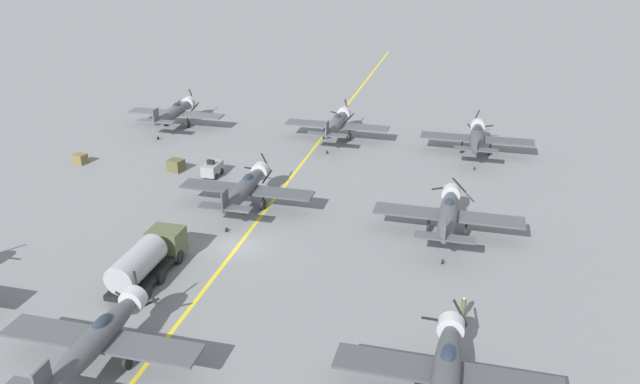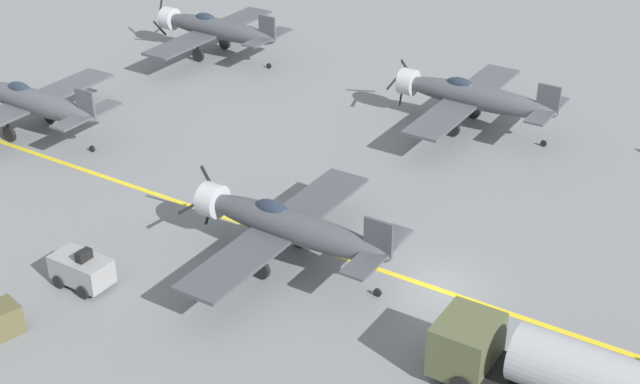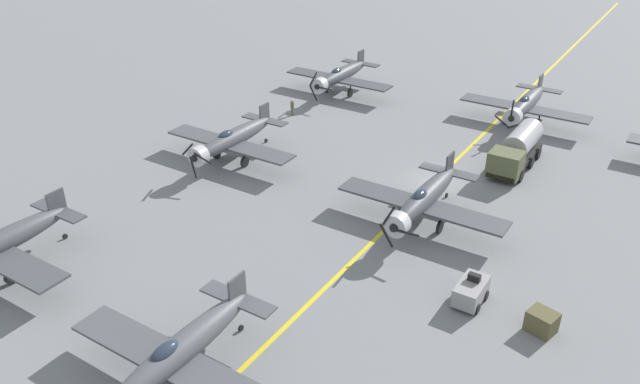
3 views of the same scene
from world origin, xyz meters
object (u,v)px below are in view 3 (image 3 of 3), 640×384
at_px(airplane_mid_right, 232,139).
at_px(ground_crew_walking, 292,107).
at_px(fuel_tanker, 517,150).
at_px(supply_crate_by_tanker, 542,322).
at_px(airplane_near_center, 526,104).
at_px(airplane_far_center, 178,352).
at_px(airplane_mid_center, 423,199).
at_px(tow_tractor, 471,291).
at_px(airplane_near_right, 340,75).

distance_m(airplane_mid_right, ground_crew_walking, 11.44).
xyz_separation_m(fuel_tanker, supply_crate_by_tanker, (-7.36, 19.32, -0.89)).
bearing_deg(airplane_near_center, airplane_far_center, 75.11).
bearing_deg(airplane_mid_right, airplane_far_center, 114.63).
bearing_deg(airplane_mid_center, airplane_near_center, -90.75).
distance_m(airplane_far_center, supply_crate_by_tanker, 19.11).
bearing_deg(airplane_mid_center, tow_tractor, 133.38).
distance_m(fuel_tanker, supply_crate_by_tanker, 20.70).
bearing_deg(fuel_tanker, supply_crate_by_tanker, 110.86).
height_order(airplane_mid_right, supply_crate_by_tanker, airplane_mid_right).
bearing_deg(fuel_tanker, airplane_near_center, -77.46).
bearing_deg(tow_tractor, ground_crew_walking, -36.30).
relative_size(airplane_mid_center, airplane_near_center, 1.00).
bearing_deg(airplane_near_center, airplane_mid_right, 40.37).
bearing_deg(tow_tractor, airplane_mid_center, -47.28).
relative_size(airplane_mid_right, airplane_near_center, 1.00).
bearing_deg(airplane_near_center, airplane_near_right, -3.29).
relative_size(airplane_mid_right, airplane_far_center, 1.00).
bearing_deg(supply_crate_by_tanker, airplane_mid_center, -33.86).
distance_m(ground_crew_walking, supply_crate_by_tanker, 34.94).
height_order(airplane_near_right, ground_crew_walking, airplane_near_right).
height_order(airplane_mid_center, airplane_far_center, airplane_far_center).
relative_size(fuel_tanker, supply_crate_by_tanker, 5.41).
bearing_deg(ground_crew_walking, fuel_tanker, -178.86).
xyz_separation_m(airplane_mid_center, supply_crate_by_tanker, (-10.05, 6.74, -1.40)).
relative_size(fuel_tanker, tow_tractor, 3.08).
height_order(airplane_mid_center, supply_crate_by_tanker, airplane_mid_center).
height_order(airplane_mid_center, airplane_mid_right, airplane_mid_center).
distance_m(airplane_near_center, supply_crate_by_tanker, 30.49).
xyz_separation_m(airplane_far_center, tow_tractor, (-9.58, -13.57, -1.22)).
distance_m(airplane_mid_center, supply_crate_by_tanker, 12.18).
bearing_deg(tow_tractor, supply_crate_by_tanker, 175.71).
relative_size(airplane_far_center, tow_tractor, 4.62).
xyz_separation_m(airplane_near_right, airplane_mid_right, (-1.11, 19.30, 0.00)).
xyz_separation_m(airplane_far_center, fuel_tanker, (-6.32, -32.59, -0.50)).
bearing_deg(airplane_far_center, airplane_near_center, -102.05).
height_order(airplane_mid_right, fuel_tanker, airplane_mid_right).
distance_m(airplane_near_right, fuel_tanker, 22.70).
distance_m(airplane_mid_center, fuel_tanker, 12.87).
xyz_separation_m(airplane_near_center, fuel_tanker, (-2.14, 9.61, -0.50)).
bearing_deg(airplane_near_center, supply_crate_by_tanker, 98.96).
bearing_deg(fuel_tanker, airplane_far_center, 79.02).
bearing_deg(airplane_mid_right, airplane_near_center, -139.50).
bearing_deg(airplane_far_center, ground_crew_walking, -70.34).
height_order(airplane_near_right, airplane_far_center, airplane_far_center).
bearing_deg(ground_crew_walking, tow_tractor, 143.70).
height_order(ground_crew_walking, supply_crate_by_tanker, ground_crew_walking).
xyz_separation_m(fuel_tanker, ground_crew_walking, (22.03, 0.44, -0.63)).
height_order(tow_tractor, ground_crew_walking, tow_tractor).
relative_size(airplane_mid_center, airplane_far_center, 1.00).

